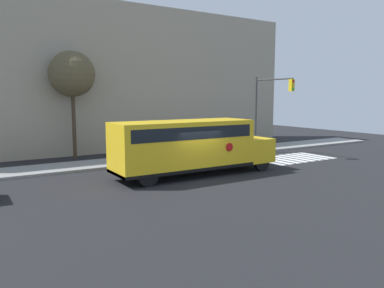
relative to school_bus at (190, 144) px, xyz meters
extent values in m
plane|color=black|center=(-0.14, -0.96, -1.71)|extent=(60.00, 60.00, 0.00)
cube|color=gray|center=(-0.14, 5.54, -1.63)|extent=(44.00, 3.00, 0.15)
cube|color=#9E937F|center=(-0.14, 12.04, 3.93)|extent=(32.00, 4.00, 11.27)
cube|color=white|center=(6.56, 1.04, -1.70)|extent=(0.50, 3.20, 0.01)
cube|color=white|center=(7.26, 1.04, -1.70)|extent=(0.50, 3.20, 0.01)
cube|color=white|center=(7.96, 1.04, -1.70)|extent=(0.50, 3.20, 0.01)
cube|color=white|center=(8.66, 1.04, -1.70)|extent=(0.50, 3.20, 0.01)
cube|color=white|center=(9.36, 1.04, -1.70)|extent=(0.50, 3.20, 0.01)
cube|color=white|center=(10.06, 1.04, -1.70)|extent=(0.50, 3.20, 0.01)
cube|color=white|center=(10.76, 1.04, -1.70)|extent=(0.50, 3.20, 0.01)
cube|color=white|center=(11.46, 1.04, -1.70)|extent=(0.50, 3.20, 0.01)
cube|color=yellow|center=(-0.41, 0.00, 0.01)|extent=(7.61, 2.50, 2.53)
cube|color=yellow|center=(4.25, 0.00, -0.57)|extent=(1.71, 2.50, 1.37)
cube|color=black|center=(-0.41, 0.00, -1.18)|extent=(7.61, 2.54, 0.16)
cube|color=black|center=(-0.41, 0.00, 0.72)|extent=(7.00, 2.53, 0.64)
cylinder|color=red|center=(1.68, -1.29, -0.12)|extent=(0.44, 0.02, 0.44)
cylinder|color=black|center=(4.17, 1.08, -1.21)|extent=(1.00, 0.30, 1.00)
cylinder|color=black|center=(4.17, -1.08, -1.21)|extent=(1.00, 0.30, 1.00)
cylinder|color=black|center=(-3.01, 1.08, -1.21)|extent=(1.00, 0.30, 1.00)
cylinder|color=black|center=(-3.01, -1.08, -1.21)|extent=(1.00, 0.30, 1.00)
cylinder|color=#38383A|center=(7.57, 4.41, -0.53)|extent=(0.07, 0.07, 2.35)
cylinder|color=red|center=(7.57, 4.37, 0.61)|extent=(0.64, 0.03, 0.64)
cylinder|color=#38383A|center=(8.60, 4.46, 1.14)|extent=(0.16, 0.16, 5.70)
cylinder|color=#38383A|center=(8.60, 2.66, 3.74)|extent=(0.10, 3.59, 0.10)
cube|color=yellow|center=(8.60, 0.96, 3.29)|extent=(0.28, 0.28, 0.80)
cylinder|color=red|center=(8.60, 0.81, 3.55)|extent=(0.18, 0.02, 0.18)
cylinder|color=#EAB214|center=(8.60, 0.81, 3.29)|extent=(0.18, 0.02, 0.18)
cylinder|color=green|center=(8.60, 0.81, 3.03)|extent=(0.18, 0.02, 0.18)
cylinder|color=#423323|center=(-3.75, 9.09, 0.71)|extent=(0.25, 0.25, 4.84)
sphere|color=brown|center=(-3.75, 9.09, 4.06)|extent=(3.08, 3.08, 3.08)
camera|label=1|loc=(-10.46, -16.94, 2.55)|focal=35.00mm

